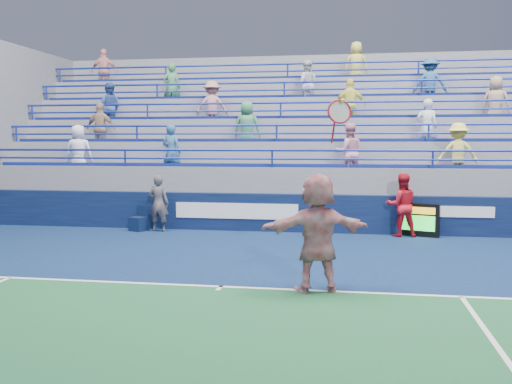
% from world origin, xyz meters
% --- Properties ---
extents(ground, '(120.00, 120.00, 0.00)m').
position_xyz_m(ground, '(0.00, 0.00, 0.00)').
color(ground, '#333538').
extents(sponsor_wall, '(18.00, 0.32, 1.10)m').
position_xyz_m(sponsor_wall, '(0.00, 6.50, 0.55)').
color(sponsor_wall, black).
rests_on(sponsor_wall, ground).
extents(bleacher_stand, '(18.00, 5.60, 6.13)m').
position_xyz_m(bleacher_stand, '(-0.00, 10.27, 1.55)').
color(bleacher_stand, slate).
rests_on(bleacher_stand, ground).
extents(serve_speed_board, '(1.29, 0.61, 0.92)m').
position_xyz_m(serve_speed_board, '(4.01, 6.28, 0.46)').
color(serve_speed_board, black).
rests_on(serve_speed_board, ground).
extents(judge_chair, '(0.55, 0.57, 0.75)m').
position_xyz_m(judge_chair, '(-3.81, 5.93, 0.24)').
color(judge_chair, '#0B1938').
rests_on(judge_chair, ground).
extents(tennis_player, '(2.01, 1.17, 3.31)m').
position_xyz_m(tennis_player, '(1.70, 0.01, 1.04)').
color(tennis_player, silver).
rests_on(tennis_player, ground).
extents(line_judge, '(0.61, 0.41, 1.65)m').
position_xyz_m(line_judge, '(-3.20, 5.95, 0.83)').
color(line_judge, '#141A39').
rests_on(line_judge, ground).
extents(ball_girl, '(0.92, 0.76, 1.74)m').
position_xyz_m(ball_girl, '(3.64, 6.18, 0.87)').
color(ball_girl, red).
rests_on(ball_girl, ground).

